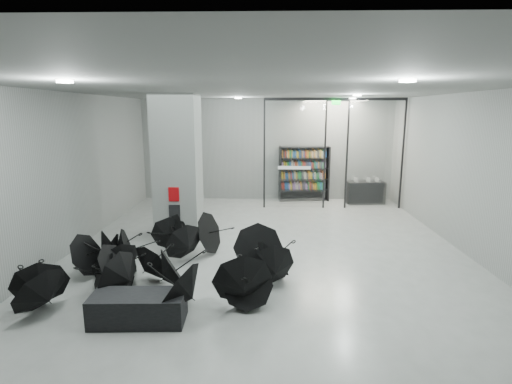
{
  "coord_description": "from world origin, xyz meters",
  "views": [
    {
      "loc": [
        -0.03,
        -8.99,
        3.54
      ],
      "look_at": [
        -0.3,
        1.5,
        1.4
      ],
      "focal_mm": 27.96,
      "sensor_mm": 36.0,
      "label": 1
    }
  ],
  "objects_px": {
    "shop_counter": "(365,192)",
    "umbrella_cluster": "(162,269)",
    "bookshelf": "(304,174)",
    "bench": "(138,308)",
    "column": "(178,167)"
  },
  "relations": [
    {
      "from": "shop_counter",
      "to": "umbrella_cluster",
      "type": "bearing_deg",
      "value": -134.42
    },
    {
      "from": "bookshelf",
      "to": "umbrella_cluster",
      "type": "relative_size",
      "value": 0.4
    },
    {
      "from": "bench",
      "to": "column",
      "type": "bearing_deg",
      "value": 91.32
    },
    {
      "from": "umbrella_cluster",
      "to": "shop_counter",
      "type": "bearing_deg",
      "value": 51.37
    },
    {
      "from": "bookshelf",
      "to": "umbrella_cluster",
      "type": "distance_m",
      "value": 8.83
    },
    {
      "from": "shop_counter",
      "to": "bookshelf",
      "type": "bearing_deg",
      "value": 162.45
    },
    {
      "from": "column",
      "to": "bookshelf",
      "type": "distance_m",
      "value": 6.27
    },
    {
      "from": "bench",
      "to": "umbrella_cluster",
      "type": "xyz_separation_m",
      "value": [
        0.01,
        1.55,
        0.07
      ]
    },
    {
      "from": "umbrella_cluster",
      "to": "bookshelf",
      "type": "bearing_deg",
      "value": 65.39
    },
    {
      "from": "bookshelf",
      "to": "shop_counter",
      "type": "height_order",
      "value": "bookshelf"
    },
    {
      "from": "bookshelf",
      "to": "umbrella_cluster",
      "type": "xyz_separation_m",
      "value": [
        -3.66,
        -8.0,
        -0.76
      ]
    },
    {
      "from": "column",
      "to": "umbrella_cluster",
      "type": "height_order",
      "value": "column"
    },
    {
      "from": "bench",
      "to": "bookshelf",
      "type": "bearing_deg",
      "value": 66.64
    },
    {
      "from": "column",
      "to": "shop_counter",
      "type": "xyz_separation_m",
      "value": [
        6.32,
        4.26,
        -1.57
      ]
    },
    {
      "from": "bench",
      "to": "shop_counter",
      "type": "relative_size",
      "value": 1.1
    }
  ]
}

